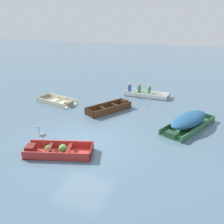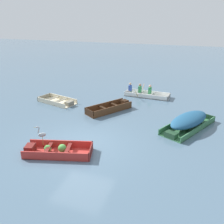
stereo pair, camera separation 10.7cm
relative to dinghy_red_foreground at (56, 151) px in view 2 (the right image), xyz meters
name	(u,v)px [view 2 (the right image)]	position (x,y,z in m)	size (l,w,h in m)	color
ground_plane	(81,145)	(0.69, 1.00, -0.14)	(80.00, 80.00, 0.00)	slate
dinghy_red_foreground	(56,151)	(0.00, 0.00, 0.00)	(2.95, 1.75, 0.39)	#AD2D28
skiff_dark_varnish_near_moored	(111,108)	(0.52, 5.48, 0.01)	(2.32, 2.91, 0.42)	#4C2D19
skiff_cream_mid_moored	(58,101)	(-3.18, 5.64, -0.04)	(2.76, 1.79, 0.30)	beige
skiff_green_far_moored	(189,121)	(5.10, 4.41, 0.25)	(2.66, 3.72, 0.72)	#387047
rowboat_white_with_crew	(144,93)	(1.82, 8.92, 0.06)	(3.17, 2.23, 0.88)	white
heron_on_dinghy	(42,134)	(-0.53, -0.08, 0.71)	(0.41, 0.33, 0.84)	olive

